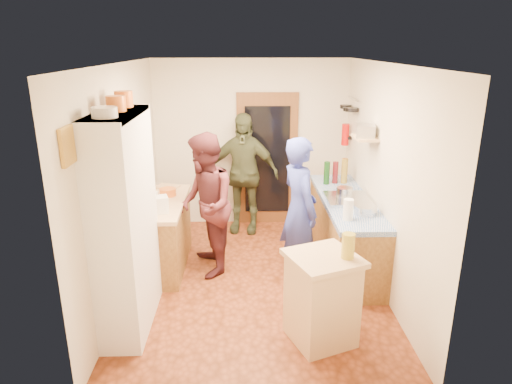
{
  "coord_description": "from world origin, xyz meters",
  "views": [
    {
      "loc": [
        -0.13,
        -5.03,
        2.8
      ],
      "look_at": [
        0.02,
        0.15,
        1.11
      ],
      "focal_mm": 32.0,
      "sensor_mm": 36.0,
      "label": 1
    }
  ],
  "objects_px": {
    "island_base": "(322,301)",
    "person_back": "(244,174)",
    "right_counter_base": "(344,233)",
    "hutch_body": "(126,224)",
    "person_left": "(207,204)",
    "person_hob": "(303,210)"
  },
  "relations": [
    {
      "from": "right_counter_base",
      "to": "person_hob",
      "type": "distance_m",
      "value": 0.86
    },
    {
      "from": "person_left",
      "to": "person_back",
      "type": "distance_m",
      "value": 1.38
    },
    {
      "from": "island_base",
      "to": "right_counter_base",
      "type": "bearing_deg",
      "value": 70.96
    },
    {
      "from": "right_counter_base",
      "to": "person_hob",
      "type": "height_order",
      "value": "person_hob"
    },
    {
      "from": "hutch_body",
      "to": "person_left",
      "type": "bearing_deg",
      "value": 57.46
    },
    {
      "from": "hutch_body",
      "to": "island_base",
      "type": "bearing_deg",
      "value": -11.3
    },
    {
      "from": "hutch_body",
      "to": "person_hob",
      "type": "bearing_deg",
      "value": 25.77
    },
    {
      "from": "hutch_body",
      "to": "person_left",
      "type": "relative_size",
      "value": 1.22
    },
    {
      "from": "island_base",
      "to": "person_back",
      "type": "xyz_separation_m",
      "value": [
        -0.74,
        2.82,
        0.49
      ]
    },
    {
      "from": "island_base",
      "to": "person_back",
      "type": "bearing_deg",
      "value": 104.73
    },
    {
      "from": "hutch_body",
      "to": "island_base",
      "type": "xyz_separation_m",
      "value": [
        1.92,
        -0.38,
        -0.67
      ]
    },
    {
      "from": "island_base",
      "to": "person_hob",
      "type": "xyz_separation_m",
      "value": [
        -0.03,
        1.29,
        0.46
      ]
    },
    {
      "from": "island_base",
      "to": "person_hob",
      "type": "height_order",
      "value": "person_hob"
    },
    {
      "from": "right_counter_base",
      "to": "island_base",
      "type": "relative_size",
      "value": 2.56
    },
    {
      "from": "person_back",
      "to": "right_counter_base",
      "type": "bearing_deg",
      "value": -30.15
    },
    {
      "from": "hutch_body",
      "to": "person_left",
      "type": "height_order",
      "value": "hutch_body"
    },
    {
      "from": "person_hob",
      "to": "person_back",
      "type": "height_order",
      "value": "person_back"
    },
    {
      "from": "hutch_body",
      "to": "person_left",
      "type": "xyz_separation_m",
      "value": [
        0.72,
        1.13,
        -0.2
      ]
    },
    {
      "from": "hutch_body",
      "to": "person_hob",
      "type": "height_order",
      "value": "hutch_body"
    },
    {
      "from": "right_counter_base",
      "to": "person_back",
      "type": "distance_m",
      "value": 1.81
    },
    {
      "from": "person_hob",
      "to": "island_base",
      "type": "bearing_deg",
      "value": 162.11
    },
    {
      "from": "person_hob",
      "to": "hutch_body",
      "type": "bearing_deg",
      "value": 96.5
    }
  ]
}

